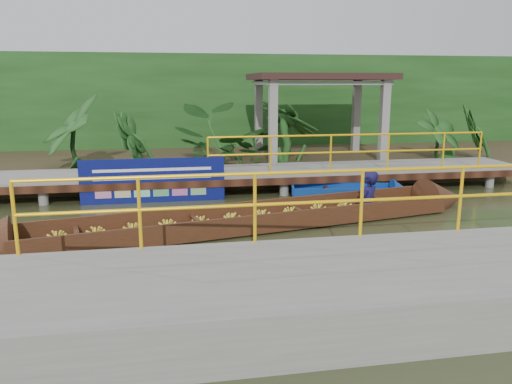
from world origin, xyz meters
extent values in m
plane|color=#2D341A|center=(0.00, 0.00, 0.00)|extent=(80.00, 80.00, 0.00)
cube|color=#352A1A|center=(0.00, 7.50, 0.23)|extent=(30.00, 8.00, 0.45)
cube|color=slate|center=(0.00, 3.50, 0.50)|extent=(16.00, 2.00, 0.15)
cube|color=black|center=(0.00, 2.50, 0.42)|extent=(16.00, 0.12, 0.18)
cylinder|color=yellow|center=(2.75, 2.55, 1.57)|extent=(7.50, 0.05, 0.05)
cylinder|color=yellow|center=(2.75, 2.55, 1.12)|extent=(7.50, 0.05, 0.05)
cylinder|color=yellow|center=(2.75, 2.55, 1.07)|extent=(0.05, 0.05, 1.00)
cylinder|color=slate|center=(-6.00, 4.30, 0.22)|extent=(0.24, 0.24, 0.55)
cylinder|color=slate|center=(-4.00, 2.70, 0.22)|extent=(0.24, 0.24, 0.55)
cylinder|color=slate|center=(-4.00, 4.30, 0.22)|extent=(0.24, 0.24, 0.55)
cylinder|color=slate|center=(-2.00, 2.70, 0.22)|extent=(0.24, 0.24, 0.55)
cylinder|color=slate|center=(-2.00, 4.30, 0.22)|extent=(0.24, 0.24, 0.55)
cylinder|color=slate|center=(0.00, 2.70, 0.22)|extent=(0.24, 0.24, 0.55)
cylinder|color=slate|center=(0.00, 4.30, 0.22)|extent=(0.24, 0.24, 0.55)
cylinder|color=slate|center=(2.00, 2.70, 0.22)|extent=(0.24, 0.24, 0.55)
cylinder|color=slate|center=(2.00, 4.30, 0.22)|extent=(0.24, 0.24, 0.55)
cylinder|color=slate|center=(4.00, 2.70, 0.22)|extent=(0.24, 0.24, 0.55)
cylinder|color=slate|center=(4.00, 4.30, 0.22)|extent=(0.24, 0.24, 0.55)
cylinder|color=slate|center=(6.00, 2.70, 0.22)|extent=(0.24, 0.24, 0.55)
cylinder|color=slate|center=(6.00, 4.30, 0.22)|extent=(0.24, 0.24, 0.55)
cylinder|color=slate|center=(0.00, 2.70, 0.22)|extent=(0.24, 0.24, 0.55)
cube|color=slate|center=(1.00, -4.20, 0.30)|extent=(18.00, 2.40, 0.70)
cylinder|color=yellow|center=(1.00, -3.05, 1.65)|extent=(10.00, 0.05, 0.05)
cylinder|color=yellow|center=(1.00, -3.05, 1.20)|extent=(10.00, 0.05, 0.05)
cylinder|color=yellow|center=(1.00, -3.05, 1.15)|extent=(0.05, 0.05, 1.00)
cube|color=slate|center=(1.20, 5.10, 1.60)|extent=(0.25, 0.25, 2.80)
cube|color=slate|center=(4.80, 5.10, 1.60)|extent=(0.25, 0.25, 2.80)
cube|color=slate|center=(1.20, 7.50, 1.60)|extent=(0.25, 0.25, 2.80)
cube|color=slate|center=(4.80, 7.50, 1.60)|extent=(0.25, 0.25, 2.80)
cube|color=slate|center=(3.00, 6.30, 2.90)|extent=(4.00, 2.60, 0.12)
cube|color=black|center=(3.00, 6.30, 3.10)|extent=(4.40, 3.00, 0.20)
cube|color=#183D13|center=(0.00, 10.00, 2.00)|extent=(30.00, 0.80, 4.00)
cube|color=#351A0E|center=(-0.36, -0.14, 0.07)|extent=(9.00, 2.96, 0.07)
cube|color=#351A0E|center=(-0.48, 0.41, 0.22)|extent=(8.78, 1.93, 0.38)
cube|color=#351A0E|center=(-0.24, -0.68, 0.22)|extent=(8.78, 1.93, 0.38)
cone|color=#351A0E|center=(4.52, 0.90, 0.16)|extent=(1.32, 1.28, 1.08)
ellipsoid|color=#183D13|center=(3.15, 0.61, 0.18)|extent=(0.72, 0.61, 0.29)
imported|color=#12103C|center=(2.38, 0.45, 1.01)|extent=(0.78, 0.76, 1.81)
cube|color=navy|center=(2.44, 2.10, 0.09)|extent=(2.74, 1.29, 0.09)
cube|color=navy|center=(2.51, 2.49, 0.19)|extent=(2.59, 0.57, 0.26)
cube|color=navy|center=(2.36, 1.72, 0.19)|extent=(2.59, 0.57, 0.26)
cube|color=navy|center=(1.15, 2.36, 0.19)|extent=(0.21, 0.79, 0.26)
cone|color=navy|center=(3.90, 1.81, 0.14)|extent=(0.66, 0.83, 0.74)
cube|color=black|center=(2.01, 2.19, 0.23)|extent=(0.24, 0.79, 0.04)
cube|color=#0B115D|center=(-2.36, 2.48, 0.55)|extent=(3.51, 0.03, 1.10)
cube|color=white|center=(-2.36, 2.46, 0.82)|extent=(2.85, 0.01, 0.07)
cube|color=white|center=(-2.36, 2.46, 0.62)|extent=(2.85, 0.01, 0.07)
imported|color=#183D13|center=(-4.70, 5.30, 1.46)|extent=(1.61, 1.61, 2.01)
imported|color=#183D13|center=(-2.70, 5.30, 1.46)|extent=(1.61, 1.61, 2.01)
imported|color=#183D13|center=(-0.20, 5.30, 1.46)|extent=(1.61, 1.61, 2.01)
imported|color=#183D13|center=(1.80, 5.30, 1.46)|extent=(1.61, 1.61, 2.01)
imported|color=#183D13|center=(6.80, 5.30, 1.46)|extent=(1.61, 1.61, 2.01)
imported|color=#183D13|center=(8.30, 5.30, 1.46)|extent=(1.61, 1.61, 2.01)
camera|label=1|loc=(-2.00, -9.81, 2.89)|focal=35.00mm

